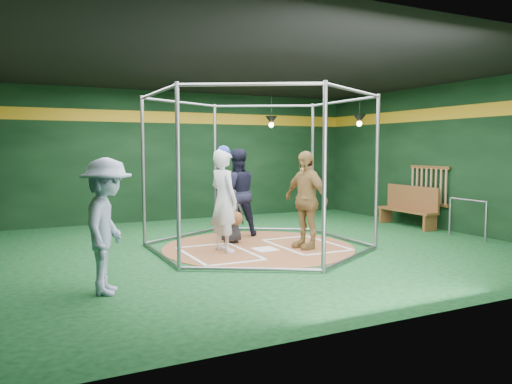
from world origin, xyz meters
name	(u,v)px	position (x,y,z in m)	size (l,w,h in m)	color
room_shell	(258,159)	(0.00, 0.01, 1.75)	(10.10, 9.10, 3.53)	#0D3C18
clay_disc	(258,247)	(0.00, 0.00, 0.01)	(3.80, 3.80, 0.01)	brown
home_plate	(265,249)	(0.00, -0.30, 0.02)	(0.43, 0.43, 0.01)	white
batter_box_left	(219,253)	(-0.95, -0.25, 0.02)	(1.17, 1.77, 0.01)	white
batter_box_right	(306,245)	(0.95, -0.25, 0.02)	(1.17, 1.77, 0.01)	white
batting_cage	(258,172)	(0.00, 0.00, 1.50)	(4.05, 4.67, 3.00)	gray
bat_rack	(429,185)	(4.93, 0.40, 1.05)	(0.07, 1.25, 0.98)	brown
pendant_lamp_near	(271,120)	(2.20, 3.60, 2.74)	(0.34, 0.34, 0.90)	black
pendant_lamp_far	(359,119)	(4.00, 2.00, 2.74)	(0.34, 0.34, 0.90)	black
batter_figure	(224,199)	(-0.77, -0.07, 1.00)	(0.59, 0.78, 2.01)	silver
visitor_leopard	(305,200)	(0.79, -0.49, 0.97)	(1.12, 0.47, 1.91)	tan
catcher_figure	(231,216)	(-0.30, 0.64, 0.57)	(0.63, 0.65, 1.12)	black
umpire	(237,193)	(0.14, 1.36, 0.98)	(0.94, 0.73, 1.94)	black
bystander_blue	(107,226)	(-3.23, -1.91, 0.92)	(1.19, 0.68, 1.84)	#93A5C3
dugout_bench	(409,206)	(4.63, 0.74, 0.52)	(0.41, 1.76, 1.02)	brown
steel_railing	(467,212)	(4.55, -1.11, 0.58)	(0.05, 1.01, 0.87)	gray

